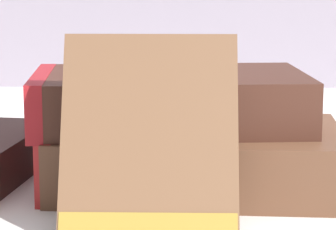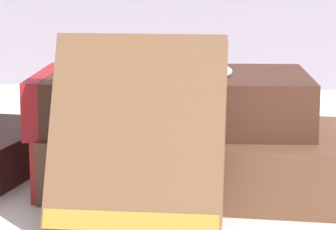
% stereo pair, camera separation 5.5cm
% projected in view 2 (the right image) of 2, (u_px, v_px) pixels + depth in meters
% --- Properties ---
extents(ground_plane, '(3.00, 3.00, 0.00)m').
position_uv_depth(ground_plane, '(200.00, 188.00, 0.59)').
color(ground_plane, silver).
extents(book_flat_bottom, '(0.21, 0.14, 0.05)m').
position_uv_depth(book_flat_bottom, '(187.00, 158.00, 0.59)').
color(book_flat_bottom, brown).
rests_on(book_flat_bottom, ground_plane).
extents(book_flat_top, '(0.21, 0.14, 0.04)m').
position_uv_depth(book_flat_top, '(165.00, 100.00, 0.59)').
color(book_flat_top, '#422319').
rests_on(book_flat_top, book_flat_bottom).
extents(book_leaning_front, '(0.11, 0.07, 0.12)m').
position_uv_depth(book_leaning_front, '(137.00, 141.00, 0.49)').
color(book_leaning_front, brown).
rests_on(book_leaning_front, ground_plane).
extents(pocket_watch, '(0.05, 0.05, 0.01)m').
position_uv_depth(pocket_watch, '(196.00, 71.00, 0.57)').
color(pocket_watch, silver).
rests_on(pocket_watch, book_flat_top).
extents(reading_glasses, '(0.11, 0.07, 0.00)m').
position_uv_depth(reading_glasses, '(152.00, 135.00, 0.76)').
color(reading_glasses, black).
rests_on(reading_glasses, ground_plane).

